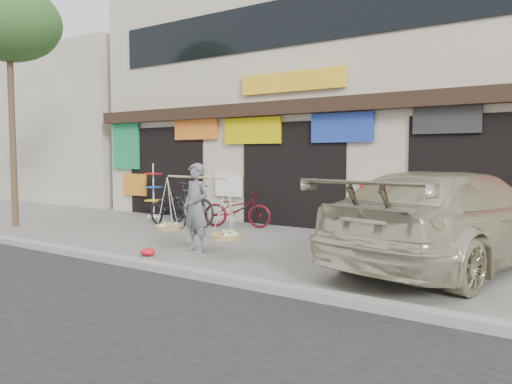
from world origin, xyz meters
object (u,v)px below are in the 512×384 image
Objects in this scene: bike_0 at (168,209)px; bike_1 at (191,203)px; display_rack at (154,196)px; street_vendor at (196,211)px; bike_2 at (237,209)px; suv at (452,219)px; street_tree at (9,24)px.

bike_1 is (0.22, 0.62, 0.10)m from bike_0.
street_vendor is at bearing -35.97° from display_rack.
bike_2 is 0.31× the size of suv.
street_tree is 7.60m from street_vendor.
bike_0 is (-2.88, 2.19, -0.33)m from street_vendor.
bike_2 is at bearing -47.25° from bike_0.
bike_1 is at bearing 141.35° from street_vendor.
street_vendor is at bearing 30.16° from suv.
suv is at bearing 7.95° from street_tree.
street_vendor reaches higher than suv.
street_tree reaches higher than bike_2.
bike_1 is 2.07m from display_rack.
street_vendor reaches higher than display_rack.
bike_0 is 0.66m from bike_1.
suv is at bearing -92.65° from bike_1.
bike_0 is 1.81m from bike_2.
street_tree is at bearing -114.40° from display_rack.
display_rack is (-4.65, 3.38, -0.14)m from street_vendor.
bike_0 is at bearing 168.84° from bike_1.
bike_1 reaches higher than bike_0.
street_vendor is at bearing -177.77° from bike_2.
street_tree is at bearing 19.82° from suv.
street_vendor is at bearing -128.02° from bike_1.
street_tree is at bearing -171.78° from street_vendor.
display_rack is at bearing 69.97° from bike_0.
street_vendor reaches higher than bike_2.
bike_2 is 1.11× the size of display_rack.
bike_2 reaches higher than bike_0.
street_tree reaches higher than display_rack.
bike_1 is at bearing -5.86° from bike_0.
bike_0 is (3.32, 2.23, -4.72)m from street_tree.
street_vendor is 1.18× the size of bike_1.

